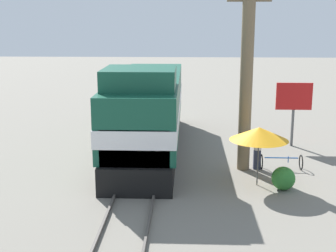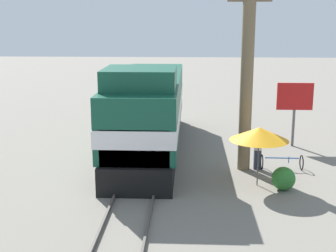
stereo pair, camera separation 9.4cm
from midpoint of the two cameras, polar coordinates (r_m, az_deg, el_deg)
name	(u,v)px [view 2 (the right image)]	position (r m, az deg, el deg)	size (l,w,h in m)	color
ground_plane	(142,173)	(19.98, -3.07, -5.78)	(120.00, 120.00, 0.00)	slate
rail_near	(125,171)	(20.03, -5.13, -5.53)	(0.08, 35.45, 0.15)	#4C4742
rail_far	(159,172)	(19.89, -1.01, -5.61)	(0.08, 35.45, 0.15)	#4C4742
locomotive	(148,112)	(22.76, -2.29, 1.72)	(3.10, 13.26, 4.49)	black
utility_pole	(247,76)	(19.90, 9.72, 6.08)	(1.80, 0.53, 8.11)	#726047
vendor_umbrella	(259,134)	(18.34, 11.21, -0.95)	(2.28, 2.28, 2.34)	#4C4C4C
billboard_sign	(295,100)	(24.47, 15.30, 3.04)	(1.81, 0.12, 3.26)	#595959
shrub_cluster	(283,179)	(18.52, 14.04, -6.23)	(0.90, 0.90, 0.90)	#2D722D
person_bystander	(258,147)	(20.59, 11.03, -2.54)	(0.34, 0.34, 1.82)	#2D3347
bicycle	(282,162)	(20.94, 13.82, -4.28)	(1.76, 0.68, 0.66)	black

